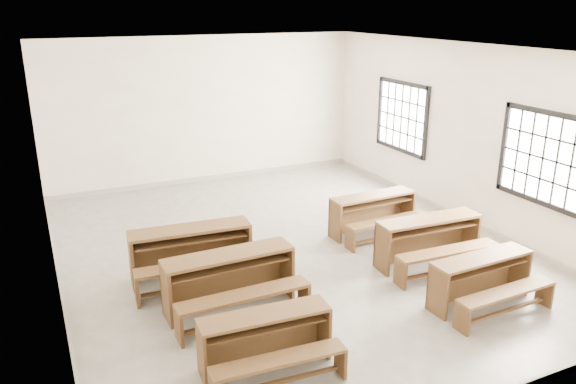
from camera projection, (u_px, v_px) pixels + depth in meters
name	position (u px, v px, depth m)	size (l,w,h in m)	color
room	(293.00, 120.00, 8.55)	(8.50, 8.50, 3.20)	gray
desk_set_0	(266.00, 338.00, 6.11)	(1.50, 0.85, 0.65)	brown
desk_set_1	(231.00, 278.00, 7.29)	(1.73, 0.92, 0.77)	brown
desk_set_2	(192.00, 250.00, 8.10)	(1.80, 1.04, 0.78)	brown
desk_set_3	(483.00, 277.00, 7.43)	(1.52, 0.82, 0.67)	brown
desk_set_4	(430.00, 238.00, 8.56)	(1.70, 0.94, 0.75)	brown
desk_set_5	(374.00, 211.00, 9.73)	(1.58, 0.85, 0.70)	brown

